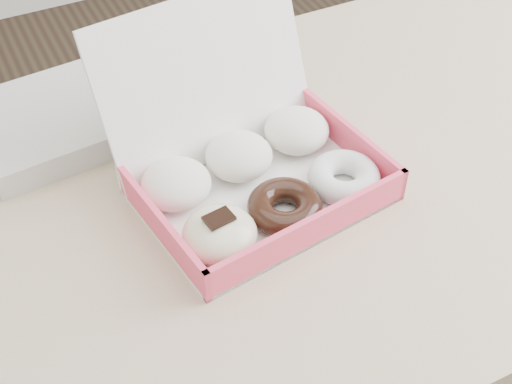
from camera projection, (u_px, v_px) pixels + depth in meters
name	position (u px, v px, depth m)	size (l,w,h in m)	color
table	(334.00, 199.00, 1.13)	(1.20, 0.80, 0.75)	tan
donut_box	(251.00, 169.00, 1.01)	(0.37, 0.35, 0.23)	white
newspapers	(64.00, 118.00, 1.12)	(0.27, 0.22, 0.04)	silver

